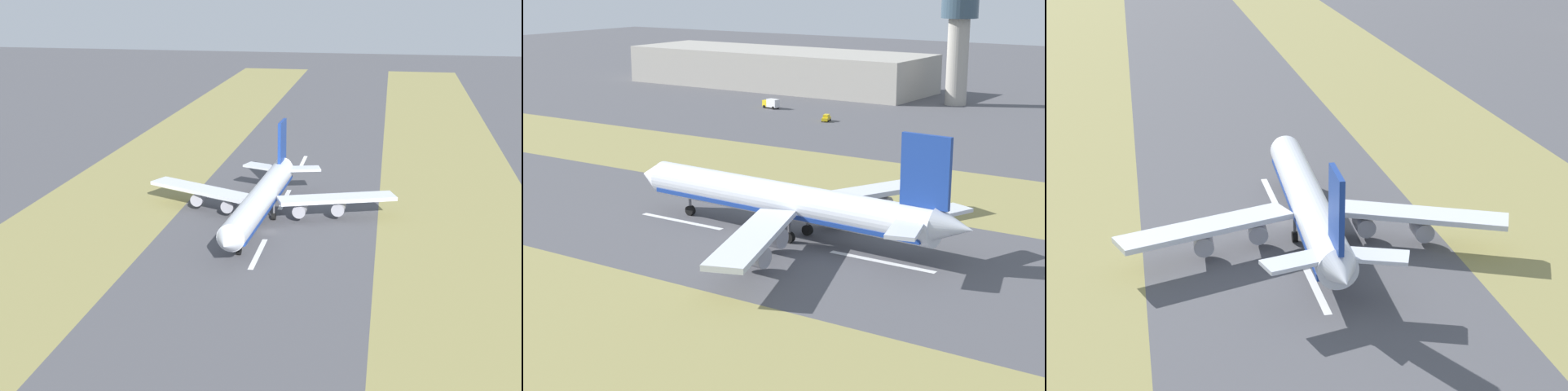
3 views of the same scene
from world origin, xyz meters
The scene contains 7 objects.
ground_plane centered at (0.00, 0.00, 0.00)m, with size 800.00×800.00×0.00m, color #4C4C51.
grass_median_west centered at (-45.00, 0.00, 0.00)m, with size 40.00×600.00×0.01m, color olive.
grass_median_east centered at (45.00, 0.00, 0.00)m, with size 40.00×600.00×0.01m, color olive.
centreline_dash_near centered at (0.00, -65.81, 0.01)m, with size 1.20×18.00×0.01m, color silver.
centreline_dash_mid centered at (0.00, -25.81, 0.01)m, with size 1.20×18.00×0.01m, color silver.
centreline_dash_far centered at (0.00, 14.19, 0.01)m, with size 1.20×18.00×0.01m, color silver.
airplane_main_jet centered at (2.86, -7.72, 6.02)m, with size 64.06×67.19×20.20m.
Camera 1 is at (-26.22, 158.22, 58.21)m, focal length 50.00 mm.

